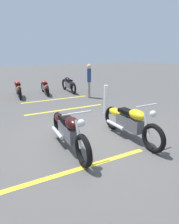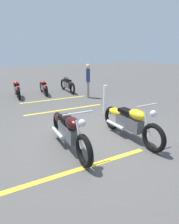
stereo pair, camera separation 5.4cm
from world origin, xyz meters
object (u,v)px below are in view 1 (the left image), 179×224
(motorcycle_row_center, at_px, (18,88))
(bollard_post, at_px, (106,99))
(motorcycle_bright_foreground, at_px, (129,121))
(motorcycle_row_left, at_px, (45,87))
(motorcycle_dark_foreground, at_px, (68,130))
(motorcycle_row_far_left, at_px, (69,84))
(bystander_near_row, at_px, (89,79))

(motorcycle_row_center, height_order, bollard_post, bollard_post)
(motorcycle_bright_foreground, bearing_deg, motorcycle_row_left, -177.21)
(motorcycle_dark_foreground, distance_m, motorcycle_row_left, 6.33)
(motorcycle_row_far_left, height_order, motorcycle_row_center, motorcycle_row_far_left)
(motorcycle_row_left, height_order, bystander_near_row, bystander_near_row)
(motorcycle_row_left, xyz_separation_m, bollard_post, (-4.31, -1.04, 0.12))
(motorcycle_row_far_left, relative_size, bystander_near_row, 1.30)
(motorcycle_dark_foreground, relative_size, bystander_near_row, 1.37)
(bystander_near_row, height_order, bollard_post, bystander_near_row)
(motorcycle_dark_foreground, height_order, bollard_post, motorcycle_dark_foreground)
(motorcycle_bright_foreground, relative_size, motorcycle_row_center, 1.06)
(motorcycle_row_center, bearing_deg, bystander_near_row, -117.60)
(motorcycle_row_far_left, bearing_deg, motorcycle_bright_foreground, 173.27)
(motorcycle_row_center, distance_m, bollard_post, 4.93)
(motorcycle_bright_foreground, relative_size, motorcycle_dark_foreground, 1.00)
(motorcycle_row_far_left, distance_m, bollard_post, 4.30)
(motorcycle_row_far_left, bearing_deg, bystander_near_row, -167.27)
(bystander_near_row, relative_size, bollard_post, 1.58)
(bystander_near_row, distance_m, bollard_post, 2.61)
(motorcycle_bright_foreground, xyz_separation_m, bollard_post, (2.13, -0.68, 0.05))
(motorcycle_row_center, bearing_deg, motorcycle_row_far_left, -87.55)
(motorcycle_row_center, bearing_deg, motorcycle_row_left, -86.83)
(motorcycle_row_far_left, xyz_separation_m, motorcycle_row_left, (0.03, 1.37, -0.04))
(motorcycle_dark_foreground, xyz_separation_m, motorcycle_row_far_left, (6.18, -2.60, -0.03))
(motorcycle_dark_foreground, bearing_deg, bystander_near_row, 148.50)
(bollard_post, bearing_deg, motorcycle_row_center, 29.12)
(motorcycle_bright_foreground, bearing_deg, motorcycle_row_center, -165.42)
(motorcycle_row_left, relative_size, motorcycle_row_center, 0.91)
(motorcycle_dark_foreground, distance_m, bystander_near_row, 5.30)
(motorcycle_bright_foreground, height_order, motorcycle_row_center, motorcycle_bright_foreground)
(motorcycle_row_center, bearing_deg, motorcycle_dark_foreground, -175.75)
(motorcycle_dark_foreground, bearing_deg, motorcycle_row_left, 170.98)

